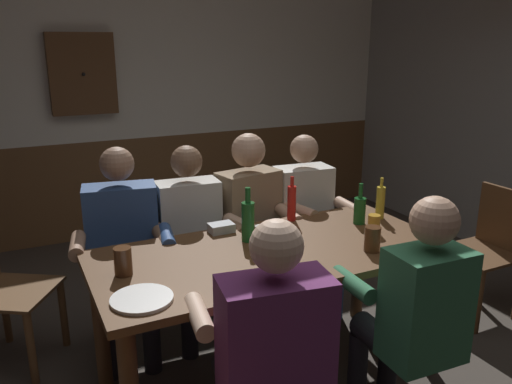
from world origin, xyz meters
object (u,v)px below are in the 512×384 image
(bottle_3, at_px, (292,202))
(pint_glass_0, at_px, (123,261))
(wall_dart_cabinet, at_px, (82,74))
(pint_glass_4, at_px, (374,224))
(person_4, at_px, (270,349))
(bottle_0, at_px, (380,202))
(pint_glass_2, at_px, (372,239))
(person_1, at_px, (192,235))
(pint_glass_1, at_px, (282,252))
(condiment_caddy, at_px, (221,228))
(plate_0, at_px, (142,299))
(dining_table, at_px, (272,269))
(bottle_1, at_px, (360,209))
(bottle_2, at_px, (248,220))
(chair_empty_far_end, at_px, (488,248))
(pint_glass_3, at_px, (261,238))
(person_5, at_px, (414,309))
(person_3, at_px, (307,216))
(person_0, at_px, (123,244))
(person_2, at_px, (255,221))

(bottle_3, height_order, pint_glass_0, bottle_3)
(wall_dart_cabinet, bearing_deg, pint_glass_4, -66.46)
(person_4, height_order, bottle_0, person_4)
(bottle_0, height_order, pint_glass_2, bottle_0)
(person_1, height_order, pint_glass_1, person_1)
(condiment_caddy, relative_size, plate_0, 0.53)
(dining_table, relative_size, bottle_1, 7.51)
(bottle_2, height_order, bottle_3, bottle_2)
(wall_dart_cabinet, bearing_deg, bottle_3, -69.44)
(person_4, height_order, chair_empty_far_end, person_4)
(person_4, xyz_separation_m, pint_glass_1, (0.32, 0.50, 0.16))
(person_1, height_order, pint_glass_3, person_1)
(pint_glass_0, relative_size, pint_glass_3, 1.01)
(person_1, distance_m, wall_dart_cabinet, 2.15)
(pint_glass_3, xyz_separation_m, wall_dart_cabinet, (-0.46, 2.57, 0.71))
(pint_glass_4, bearing_deg, bottle_3, 127.74)
(pint_glass_3, relative_size, pint_glass_4, 1.21)
(pint_glass_0, bearing_deg, pint_glass_1, -16.37)
(chair_empty_far_end, height_order, bottle_1, bottle_1)
(bottle_3, bearing_deg, person_5, -87.09)
(person_3, xyz_separation_m, pint_glass_4, (0.01, -0.70, 0.16))
(plate_0, bearing_deg, bottle_1, 15.13)
(condiment_caddy, xyz_separation_m, bottle_0, (0.97, -0.21, 0.08))
(person_0, xyz_separation_m, person_3, (1.26, 0.00, -0.01))
(person_4, height_order, bottle_2, person_4)
(dining_table, relative_size, pint_glass_2, 13.98)
(chair_empty_far_end, xyz_separation_m, pint_glass_4, (-1.05, -0.06, 0.36))
(person_2, relative_size, wall_dart_cabinet, 1.81)
(person_4, distance_m, wall_dart_cabinet, 3.38)
(person_4, distance_m, bottle_1, 1.31)
(bottle_1, relative_size, pint_glass_1, 2.13)
(condiment_caddy, height_order, pint_glass_2, pint_glass_2)
(person_1, relative_size, person_2, 0.97)
(bottle_1, xyz_separation_m, pint_glass_2, (-0.20, -0.38, -0.02))
(condiment_caddy, bearing_deg, bottle_3, -0.42)
(chair_empty_far_end, xyz_separation_m, plate_0, (-2.43, -0.27, 0.31))
(person_4, distance_m, pint_glass_1, 0.61)
(person_4, xyz_separation_m, pint_glass_2, (0.82, 0.43, 0.16))
(person_4, distance_m, bottle_3, 1.25)
(pint_glass_2, bearing_deg, bottle_0, 46.89)
(pint_glass_4, bearing_deg, bottle_2, 163.06)
(chair_empty_far_end, bearing_deg, pint_glass_0, 88.81)
(pint_glass_1, bearing_deg, wall_dart_cabinet, 99.75)
(person_3, bearing_deg, person_4, 58.40)
(condiment_caddy, height_order, pint_glass_1, pint_glass_1)
(person_2, distance_m, person_3, 0.40)
(person_0, relative_size, bottle_0, 4.86)
(dining_table, height_order, chair_empty_far_end, chair_empty_far_end)
(dining_table, relative_size, pint_glass_3, 13.94)
(condiment_caddy, relative_size, bottle_2, 0.46)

